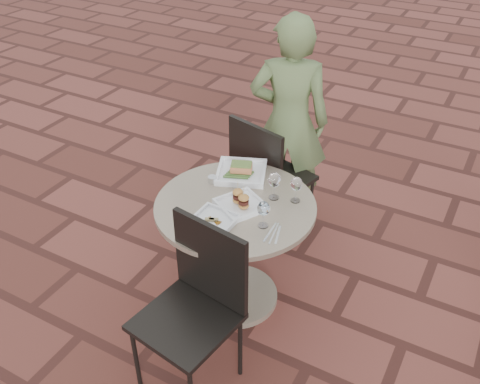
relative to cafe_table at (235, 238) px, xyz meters
The scene contains 13 objects.
ground 0.54m from the cafe_table, 36.70° to the left, with size 60.00×60.00×0.00m, color brown.
cafe_table is the anchor object (origin of this frame).
chair_far 0.65m from the cafe_table, 101.09° to the left, with size 0.54×0.54×0.93m.
chair_near 0.56m from the cafe_table, 80.33° to the right, with size 0.50×0.50×0.93m.
diner 1.03m from the cafe_table, 97.14° to the left, with size 0.55×0.36×1.52m, color #4D6034.
plate_salmon 0.40m from the cafe_table, 112.34° to the left, with size 0.37×0.37×0.08m.
plate_sliders 0.28m from the cafe_table, 12.16° to the right, with size 0.32×0.32×0.15m.
plate_tuna 0.33m from the cafe_table, 95.28° to the right, with size 0.23×0.23×0.03m.
wine_glass_right 0.43m from the cafe_table, 24.16° to the right, with size 0.07×0.07×0.15m.
wine_glass_mid 0.43m from the cafe_table, 44.02° to the left, with size 0.07×0.07×0.16m.
wine_glass_far 0.49m from the cafe_table, 33.97° to the left, with size 0.07×0.07×0.15m.
steel_ramekin 0.37m from the cafe_table, 151.11° to the left, with size 0.05×0.05×0.04m, color silver.
cutlery_set 0.41m from the cafe_table, 23.62° to the right, with size 0.08×0.18×0.00m, color silver, non-canonical shape.
Camera 1 is at (0.99, -2.22, 2.47)m, focal length 40.00 mm.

